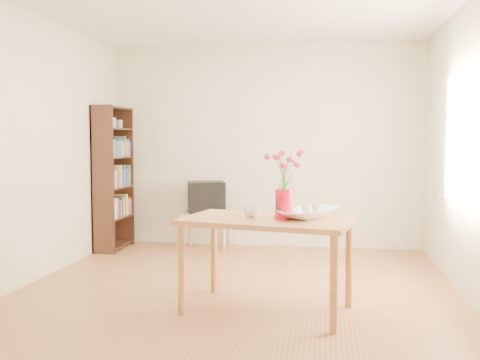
% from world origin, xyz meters
% --- Properties ---
extents(room, '(4.50, 4.50, 4.50)m').
position_xyz_m(room, '(0.03, 0.00, 1.30)').
color(room, brown).
rests_on(room, ground).
extents(table, '(1.45, 1.02, 0.75)m').
position_xyz_m(table, '(0.33, -0.44, 0.66)').
color(table, '#A26337').
rests_on(table, ground).
extents(tv_stand, '(0.60, 0.45, 0.46)m').
position_xyz_m(tv_stand, '(-0.70, 1.97, 0.39)').
color(tv_stand, tan).
rests_on(tv_stand, ground).
extents(bookshelf, '(0.28, 0.70, 1.80)m').
position_xyz_m(bookshelf, '(-1.85, 1.75, 0.84)').
color(bookshelf, black).
rests_on(bookshelf, ground).
extents(pitcher, '(0.15, 0.23, 0.24)m').
position_xyz_m(pitcher, '(0.47, -0.42, 0.86)').
color(pitcher, red).
rests_on(pitcher, table).
extents(flowers, '(0.27, 0.27, 0.38)m').
position_xyz_m(flowers, '(0.47, -0.42, 1.16)').
color(flowers, '#F03867').
rests_on(flowers, pitcher).
extents(mug, '(0.15, 0.15, 0.09)m').
position_xyz_m(mug, '(0.20, -0.41, 0.79)').
color(mug, white).
rests_on(mug, table).
extents(bowl, '(0.61, 0.61, 0.42)m').
position_xyz_m(bowl, '(0.68, -0.33, 0.96)').
color(bowl, white).
rests_on(bowl, table).
extents(teacup_a, '(0.09, 0.09, 0.06)m').
position_xyz_m(teacup_a, '(0.64, -0.33, 0.92)').
color(teacup_a, white).
rests_on(teacup_a, bowl).
extents(teacup_b, '(0.08, 0.08, 0.07)m').
position_xyz_m(teacup_b, '(0.72, -0.31, 0.92)').
color(teacup_b, white).
rests_on(teacup_b, bowl).
extents(television, '(0.56, 0.54, 0.39)m').
position_xyz_m(television, '(-0.70, 1.98, 0.66)').
color(television, black).
rests_on(television, tv_stand).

